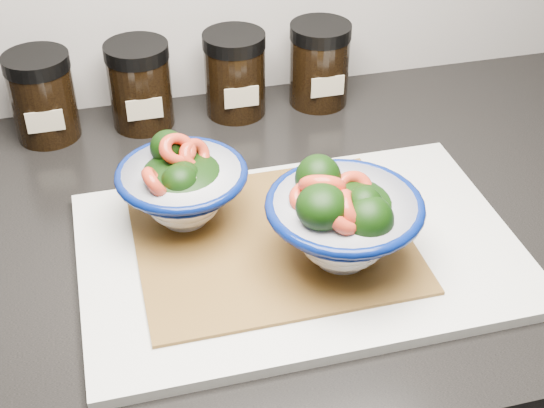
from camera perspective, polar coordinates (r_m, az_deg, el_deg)
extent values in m
cube|color=black|center=(0.86, 2.87, -1.61)|extent=(3.50, 0.60, 0.04)
cube|color=silver|center=(0.79, 2.09, -3.54)|extent=(0.45, 0.30, 0.01)
cube|color=olive|center=(0.79, 0.00, -2.67)|extent=(0.28, 0.24, 0.00)
cylinder|color=white|center=(0.82, -6.57, -0.80)|extent=(0.05, 0.05, 0.01)
ellipsoid|color=white|center=(0.81, -6.64, 0.04)|extent=(0.08, 0.08, 0.03)
torus|color=#051452|center=(0.79, -6.83, 2.27)|extent=(0.14, 0.14, 0.01)
torus|color=#051452|center=(0.79, -6.76, 1.44)|extent=(0.11, 0.11, 0.00)
ellipsoid|color=black|center=(0.79, -6.78, 1.68)|extent=(0.10, 0.10, 0.05)
ellipsoid|color=black|center=(0.80, -7.85, 4.24)|extent=(0.04, 0.04, 0.04)
cylinder|color=#477233|center=(0.81, -7.78, 3.45)|extent=(0.01, 0.02, 0.03)
ellipsoid|color=black|center=(0.78, -6.70, 2.06)|extent=(0.04, 0.04, 0.03)
cylinder|color=#477233|center=(0.78, -6.63, 1.31)|extent=(0.01, 0.01, 0.02)
ellipsoid|color=black|center=(0.77, -6.98, 1.73)|extent=(0.04, 0.04, 0.03)
cylinder|color=#477233|center=(0.77, -6.91, 0.94)|extent=(0.01, 0.01, 0.02)
torus|color=#D45027|center=(0.76, -8.86, 1.63)|extent=(0.03, 0.05, 0.05)
torus|color=#D45027|center=(0.79, -5.85, 3.70)|extent=(0.05, 0.05, 0.05)
torus|color=#D45027|center=(0.78, -7.11, 4.11)|extent=(0.05, 0.05, 0.05)
cylinder|color=#CCBC8E|center=(0.76, -6.42, 1.99)|extent=(0.02, 0.02, 0.01)
cylinder|color=white|center=(0.76, 5.25, -3.69)|extent=(0.05, 0.05, 0.01)
ellipsoid|color=white|center=(0.75, 5.32, -2.72)|extent=(0.09, 0.09, 0.04)
torus|color=#051452|center=(0.73, 5.51, -0.13)|extent=(0.15, 0.15, 0.01)
torus|color=#051452|center=(0.74, 5.44, -1.10)|extent=(0.13, 0.13, 0.00)
ellipsoid|color=black|center=(0.73, 5.46, -0.83)|extent=(0.11, 0.11, 0.05)
ellipsoid|color=black|center=(0.74, 3.49, 1.94)|extent=(0.05, 0.05, 0.05)
cylinder|color=#477233|center=(0.75, 3.44, 0.93)|extent=(0.01, 0.02, 0.03)
ellipsoid|color=black|center=(0.69, 3.77, -0.22)|extent=(0.05, 0.05, 0.04)
cylinder|color=#477233|center=(0.70, 3.72, -1.34)|extent=(0.01, 0.01, 0.03)
ellipsoid|color=black|center=(0.71, 4.75, -1.11)|extent=(0.04, 0.04, 0.04)
cylinder|color=#477233|center=(0.72, 4.70, -1.90)|extent=(0.01, 0.01, 0.02)
ellipsoid|color=black|center=(0.71, 6.96, -0.18)|extent=(0.04, 0.04, 0.04)
cylinder|color=#477233|center=(0.71, 6.88, -1.01)|extent=(0.02, 0.01, 0.03)
ellipsoid|color=black|center=(0.70, 7.26, -1.20)|extent=(0.05, 0.05, 0.05)
cylinder|color=#477233|center=(0.71, 7.16, -2.27)|extent=(0.02, 0.02, 0.03)
torus|color=#D45027|center=(0.70, 5.85, -0.40)|extent=(0.04, 0.06, 0.06)
torus|color=#D45027|center=(0.69, 5.28, -0.67)|extent=(0.05, 0.06, 0.05)
torus|color=#D45027|center=(0.72, 3.79, 1.35)|extent=(0.06, 0.05, 0.05)
torus|color=#D45027|center=(0.74, 6.04, 1.00)|extent=(0.06, 0.06, 0.05)
torus|color=#D45027|center=(0.72, 3.01, 0.47)|extent=(0.05, 0.06, 0.03)
cylinder|color=#CCBC8E|center=(0.75, 4.45, 1.77)|extent=(0.02, 0.02, 0.01)
cylinder|color=black|center=(1.00, -16.80, 7.30)|extent=(0.08, 0.08, 0.09)
cylinder|color=black|center=(0.98, -17.38, 10.17)|extent=(0.08, 0.08, 0.02)
cube|color=#C6B793|center=(0.97, -16.71, 5.97)|extent=(0.05, 0.00, 0.03)
cylinder|color=black|center=(1.00, -9.85, 8.35)|extent=(0.08, 0.08, 0.09)
cylinder|color=black|center=(0.98, -10.20, 11.26)|extent=(0.08, 0.08, 0.02)
cube|color=#C6B793|center=(0.97, -9.56, 7.05)|extent=(0.04, 0.00, 0.03)
cylinder|color=black|center=(1.02, -2.79, 9.29)|extent=(0.08, 0.08, 0.09)
cylinder|color=black|center=(0.99, -2.89, 12.19)|extent=(0.08, 0.08, 0.02)
cube|color=#C6B793|center=(0.98, -2.30, 8.04)|extent=(0.04, 0.00, 0.03)
cylinder|color=black|center=(1.04, 3.56, 10.02)|extent=(0.08, 0.08, 0.09)
cylinder|color=black|center=(1.02, 3.69, 12.86)|extent=(0.08, 0.08, 0.02)
cube|color=#C6B793|center=(1.01, 4.22, 8.81)|extent=(0.04, 0.00, 0.03)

